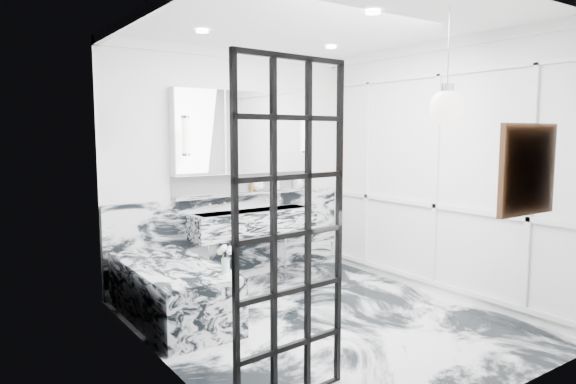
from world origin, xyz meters
TOP-DOWN VIEW (x-y plane):
  - floor at (0.00, 0.00)m, footprint 3.60×3.60m
  - ceiling at (0.00, 0.00)m, footprint 3.60×3.60m
  - wall_back at (0.00, 1.80)m, footprint 3.60×0.00m
  - wall_front at (0.00, -1.80)m, footprint 3.60×0.00m
  - wall_left at (-1.60, 0.00)m, footprint 0.00×3.60m
  - wall_right at (1.60, 0.00)m, footprint 0.00×3.60m
  - marble_clad_back at (0.00, 1.78)m, footprint 3.18×0.05m
  - marble_clad_left at (-1.59, 0.00)m, footprint 0.02×3.56m
  - panel_molding at (1.58, 0.00)m, footprint 0.03×3.40m
  - soap_bottle_a at (0.59, 1.71)m, footprint 0.11×0.11m
  - soap_bottle_b at (0.91, 1.71)m, footprint 0.08×0.08m
  - soap_bottle_c at (0.94, 1.71)m, footprint 0.15×0.15m
  - face_pot at (0.31, 1.71)m, footprint 0.16×0.16m
  - amber_bottle at (0.22, 1.71)m, footprint 0.04×0.04m
  - flower_vase at (-0.86, 0.37)m, footprint 0.07×0.07m
  - crittall_door at (-1.10, -1.02)m, footprint 0.88×0.11m
  - artwork at (0.39, -1.76)m, footprint 0.54×0.05m
  - pendant_light at (0.20, -1.20)m, footprint 0.25×0.25m
  - trough_sink at (0.15, 1.55)m, footprint 1.60×0.45m
  - ledge at (0.15, 1.72)m, footprint 1.90×0.14m
  - subway_tile at (0.15, 1.78)m, footprint 1.90×0.03m
  - mirror_cabinet at (0.15, 1.73)m, footprint 1.90×0.16m
  - sconce_left at (-0.67, 1.63)m, footprint 0.07×0.07m
  - sconce_right at (0.97, 1.63)m, footprint 0.07×0.07m
  - bathtub at (-1.18, 0.90)m, footprint 0.75×1.65m

SIDE VIEW (x-z plane):
  - floor at x=0.00m, z-range 0.00..0.00m
  - bathtub at x=-1.18m, z-range 0.00..0.55m
  - marble_clad_back at x=0.00m, z-range 0.00..1.05m
  - flower_vase at x=-0.86m, z-range 0.55..0.67m
  - trough_sink at x=0.15m, z-range 0.58..0.88m
  - ledge at x=0.15m, z-range 1.05..1.09m
  - amber_bottle at x=0.22m, z-range 1.09..1.19m
  - crittall_door at x=-1.10m, z-range 0.00..2.29m
  - face_pot at x=0.31m, z-range 1.09..1.24m
  - soap_bottle_b at x=0.91m, z-range 1.09..1.24m
  - soap_bottle_c at x=0.94m, z-range 1.09..1.25m
  - soap_bottle_a at x=0.59m, z-range 1.09..1.32m
  - subway_tile at x=0.15m, z-range 1.09..1.32m
  - panel_molding at x=1.58m, z-range 0.15..2.45m
  - marble_clad_left at x=-1.59m, z-range 0.00..2.68m
  - wall_back at x=0.00m, z-range -0.40..3.20m
  - wall_front at x=0.00m, z-range -0.40..3.20m
  - wall_left at x=-1.60m, z-range -0.40..3.20m
  - wall_right at x=1.60m, z-range -0.40..3.20m
  - artwork at x=0.39m, z-range 1.29..1.83m
  - sconce_left at x=-0.67m, z-range 1.58..1.98m
  - sconce_right at x=0.97m, z-range 1.58..1.98m
  - mirror_cabinet at x=0.15m, z-range 1.32..2.32m
  - pendant_light at x=0.20m, z-range 1.88..2.13m
  - ceiling at x=0.00m, z-range 2.80..2.80m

